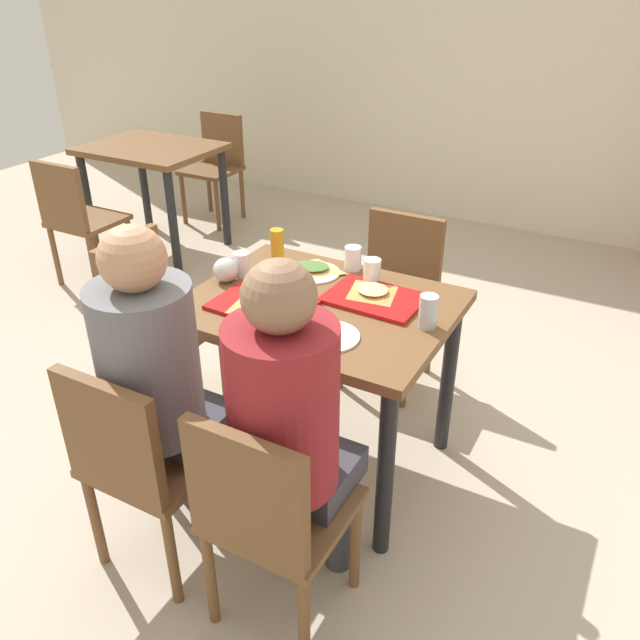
{
  "coord_description": "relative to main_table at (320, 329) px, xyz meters",
  "views": [
    {
      "loc": [
        1.04,
        -1.89,
        1.89
      ],
      "look_at": [
        0.0,
        0.0,
        0.69
      ],
      "focal_mm": 36.18,
      "sensor_mm": 36.0,
      "label": 1
    }
  ],
  "objects": [
    {
      "name": "chair_near_left",
      "position": [
        -0.25,
        -0.77,
        -0.16
      ],
      "size": [
        0.4,
        0.4,
        0.84
      ],
      "color": "brown",
      "rests_on": "ground_plane"
    },
    {
      "name": "back_wall",
      "position": [
        0.0,
        3.2,
        0.75
      ],
      "size": [
        10.0,
        0.1,
        2.8
      ],
      "primitive_type": "cube",
      "color": "beige",
      "rests_on": "ground_plane"
    },
    {
      "name": "soda_can",
      "position": [
        0.42,
        0.02,
        0.18
      ],
      "size": [
        0.07,
        0.07,
        0.12
      ],
      "primitive_type": "cylinder",
      "color": "#B7BCC6",
      "rests_on": "main_table"
    },
    {
      "name": "tray_red_far",
      "position": [
        0.17,
        0.12,
        0.12
      ],
      "size": [
        0.37,
        0.27,
        0.02
      ],
      "primitive_type": "cube",
      "rotation": [
        0.0,
        0.0,
        -0.04
      ],
      "color": "#B21414",
      "rests_on": "main_table"
    },
    {
      "name": "background_chair_far",
      "position": [
        -2.17,
        2.23,
        -0.16
      ],
      "size": [
        0.4,
        0.4,
        0.84
      ],
      "color": "brown",
      "rests_on": "ground_plane"
    },
    {
      "name": "plastic_cup_c",
      "position": [
        -0.39,
        0.06,
        0.17
      ],
      "size": [
        0.07,
        0.07,
        0.1
      ],
      "primitive_type": "cylinder",
      "color": "white",
      "rests_on": "main_table"
    },
    {
      "name": "tray_red_near",
      "position": [
        -0.17,
        -0.14,
        0.12
      ],
      "size": [
        0.37,
        0.27,
        0.02
      ],
      "primitive_type": "cube",
      "rotation": [
        0.0,
        0.0,
        -0.03
      ],
      "color": "#B21414",
      "rests_on": "main_table"
    },
    {
      "name": "paper_plate_near_edge",
      "position": [
        0.15,
        -0.21,
        0.12
      ],
      "size": [
        0.22,
        0.22,
        0.01
      ],
      "primitive_type": "cylinder",
      "color": "white",
      "rests_on": "main_table"
    },
    {
      "name": "paper_plate_center",
      "position": [
        -0.15,
        0.21,
        0.12
      ],
      "size": [
        0.22,
        0.22,
        0.01
      ],
      "primitive_type": "cylinder",
      "color": "white",
      "rests_on": "main_table"
    },
    {
      "name": "condiment_bottle",
      "position": [
        -0.32,
        0.21,
        0.2
      ],
      "size": [
        0.06,
        0.06,
        0.16
      ],
      "primitive_type": "cylinder",
      "color": "orange",
      "rests_on": "main_table"
    },
    {
      "name": "main_table",
      "position": [
        0.0,
        0.0,
        0.0
      ],
      "size": [
        0.99,
        0.77,
        0.76
      ],
      "color": "brown",
      "rests_on": "ground_plane"
    },
    {
      "name": "person_in_red",
      "position": [
        -0.25,
        -0.63,
        0.09
      ],
      "size": [
        0.32,
        0.42,
        1.25
      ],
      "color": "#383842",
      "rests_on": "ground_plane"
    },
    {
      "name": "foil_bundle",
      "position": [
        -0.42,
        -0.02,
        0.17
      ],
      "size": [
        0.1,
        0.1,
        0.1
      ],
      "primitive_type": "sphere",
      "color": "silver",
      "rests_on": "main_table"
    },
    {
      "name": "plastic_cup_b",
      "position": [
        0.02,
        -0.33,
        0.17
      ],
      "size": [
        0.07,
        0.07,
        0.1
      ],
      "primitive_type": "cylinder",
      "color": "white",
      "rests_on": "main_table"
    },
    {
      "name": "person_in_brown_jacket",
      "position": [
        0.25,
        -0.63,
        0.09
      ],
      "size": [
        0.32,
        0.42,
        1.25
      ],
      "color": "#383842",
      "rests_on": "ground_plane"
    },
    {
      "name": "pizza_slice_a",
      "position": [
        -0.17,
        -0.13,
        0.14
      ],
      "size": [
        0.27,
        0.28,
        0.02
      ],
      "color": "#C68C47",
      "rests_on": "tray_red_near"
    },
    {
      "name": "background_table",
      "position": [
        -2.17,
        1.5,
        -0.01
      ],
      "size": [
        0.9,
        0.7,
        0.76
      ],
      "color": "brown",
      "rests_on": "ground_plane"
    },
    {
      "name": "plastic_cup_a",
      "position": [
        -0.02,
        0.33,
        0.17
      ],
      "size": [
        0.07,
        0.07,
        0.1
      ],
      "primitive_type": "cylinder",
      "color": "white",
      "rests_on": "main_table"
    },
    {
      "name": "pizza_slice_b",
      "position": [
        0.15,
        0.14,
        0.14
      ],
      "size": [
        0.25,
        0.24,
        0.02
      ],
      "color": "#C68C47",
      "rests_on": "tray_red_far"
    },
    {
      "name": "background_chair_near",
      "position": [
        -2.17,
        0.76,
        -0.16
      ],
      "size": [
        0.4,
        0.4,
        0.84
      ],
      "color": "brown",
      "rests_on": "ground_plane"
    },
    {
      "name": "chair_left_end",
      "position": [
        -0.88,
        0.0,
        -0.16
      ],
      "size": [
        0.4,
        0.4,
        0.84
      ],
      "color": "brown",
      "rests_on": "ground_plane"
    },
    {
      "name": "plastic_cup_d",
      "position": [
        0.1,
        0.25,
        0.17
      ],
      "size": [
        0.07,
        0.07,
        0.1
      ],
      "primitive_type": "cylinder",
      "color": "white",
      "rests_on": "main_table"
    },
    {
      "name": "pizza_slice_c",
      "position": [
        -0.17,
        0.23,
        0.13
      ],
      "size": [
        0.25,
        0.21,
        0.02
      ],
      "color": "#DBAD60",
      "rests_on": "paper_plate_center"
    },
    {
      "name": "ground_plane",
      "position": [
        0.0,
        0.0,
        -0.66
      ],
      "size": [
        10.0,
        10.0,
        0.02
      ],
      "primitive_type": "cube",
      "color": "#B7A893"
    },
    {
      "name": "chair_near_right",
      "position": [
        0.25,
        -0.77,
        -0.16
      ],
      "size": [
        0.4,
        0.4,
        0.84
      ],
      "color": "brown",
      "rests_on": "ground_plane"
    },
    {
      "name": "chair_far_side",
      "position": [
        0.0,
        0.77,
        -0.16
      ],
      "size": [
        0.4,
        0.4,
        0.84
      ],
      "color": "brown",
      "rests_on": "ground_plane"
    }
  ]
}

